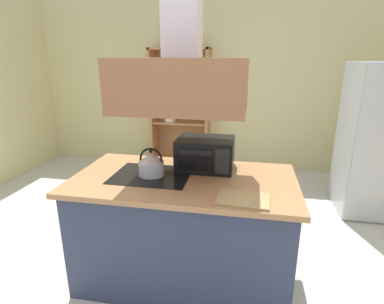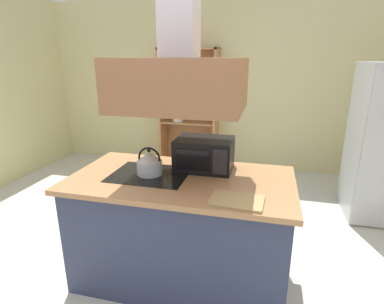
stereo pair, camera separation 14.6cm
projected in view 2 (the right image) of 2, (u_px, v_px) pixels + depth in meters
name	position (u px, v px, depth m)	size (l,w,h in m)	color
ground_plane	(169.00, 279.00, 2.58)	(7.80, 7.80, 0.00)	beige
wall_back	(225.00, 86.00, 4.96)	(6.00, 0.12, 2.70)	beige
kitchen_island	(182.00, 228.00, 2.50)	(1.72, 0.93, 0.90)	#2E364F
range_hood	(180.00, 67.00, 2.12)	(0.90, 0.70, 1.27)	brown
dish_cabinet	(189.00, 116.00, 5.03)	(0.94, 0.40, 1.93)	#B07544
kettle	(149.00, 163.00, 2.40)	(0.20, 0.20, 0.22)	#B3BBC3
cutting_board	(237.00, 200.00, 1.97)	(0.34, 0.24, 0.02)	#A88750
microwave	(204.00, 154.00, 2.51)	(0.46, 0.35, 0.26)	black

